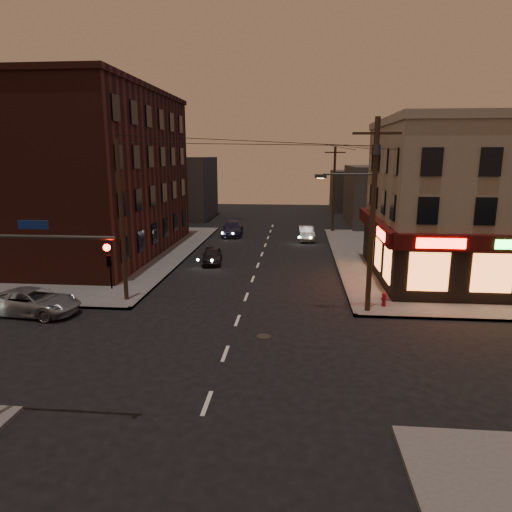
# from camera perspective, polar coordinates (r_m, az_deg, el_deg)

# --- Properties ---
(ground) EXTENTS (120.00, 120.00, 0.00)m
(ground) POSITION_cam_1_polar(r_m,az_deg,el_deg) (19.98, -3.87, -12.08)
(ground) COLOR black
(ground) RESTS_ON ground
(sidewalk_ne) EXTENTS (24.00, 28.00, 0.15)m
(sidewalk_ne) POSITION_cam_1_polar(r_m,az_deg,el_deg) (40.71, 26.78, -0.50)
(sidewalk_ne) COLOR #514F4C
(sidewalk_ne) RESTS_ON ground
(sidewalk_nw) EXTENTS (24.00, 28.00, 0.15)m
(sidewalk_nw) POSITION_cam_1_polar(r_m,az_deg,el_deg) (43.25, -23.88, 0.48)
(sidewalk_nw) COLOR #514F4C
(sidewalk_nw) RESTS_ON ground
(pizza_building) EXTENTS (15.85, 12.85, 10.50)m
(pizza_building) POSITION_cam_1_polar(r_m,az_deg,el_deg) (34.05, 27.76, 6.12)
(pizza_building) COLOR tan
(pizza_building) RESTS_ON sidewalk_ne
(brick_apartment) EXTENTS (12.00, 20.00, 13.00)m
(brick_apartment) POSITION_cam_1_polar(r_m,az_deg,el_deg) (40.88, -20.35, 9.45)
(brick_apartment) COLOR #421B15
(brick_apartment) RESTS_ON sidewalk_nw
(bg_building_ne_a) EXTENTS (10.00, 12.00, 7.00)m
(bg_building_ne_a) POSITION_cam_1_polar(r_m,az_deg,el_deg) (57.20, 16.47, 7.21)
(bg_building_ne_a) COLOR #3F3D3A
(bg_building_ne_a) RESTS_ON ground
(bg_building_nw) EXTENTS (9.00, 10.00, 8.00)m
(bg_building_nw) POSITION_cam_1_polar(r_m,az_deg,el_deg) (62.16, -9.77, 8.39)
(bg_building_nw) COLOR #3F3D3A
(bg_building_nw) RESTS_ON ground
(bg_building_ne_b) EXTENTS (8.00, 8.00, 6.00)m
(bg_building_ne_b) POSITION_cam_1_polar(r_m,az_deg,el_deg) (70.70, 12.69, 7.94)
(bg_building_ne_b) COLOR #3F3D3A
(bg_building_ne_b) RESTS_ON ground
(utility_pole_main) EXTENTS (4.20, 0.44, 10.00)m
(utility_pole_main) POSITION_cam_1_polar(r_m,az_deg,el_deg) (24.15, 14.15, 6.10)
(utility_pole_main) COLOR #382619
(utility_pole_main) RESTS_ON sidewalk_ne
(utility_pole_far) EXTENTS (0.26, 0.26, 9.00)m
(utility_pole_far) POSITION_cam_1_polar(r_m,az_deg,el_deg) (50.20, 9.70, 8.19)
(utility_pole_far) COLOR #382619
(utility_pole_far) RESTS_ON sidewalk_ne
(utility_pole_west) EXTENTS (0.24, 0.24, 9.00)m
(utility_pole_west) POSITION_cam_1_polar(r_m,az_deg,el_deg) (26.55, -16.44, 4.10)
(utility_pole_west) COLOR #382619
(utility_pole_west) RESTS_ON sidewalk_nw
(traffic_signal) EXTENTS (4.49, 0.32, 6.47)m
(traffic_signal) POSITION_cam_1_polar(r_m,az_deg,el_deg) (15.55, -28.40, -4.53)
(traffic_signal) COLOR #333538
(traffic_signal) RESTS_ON ground
(suv_cross) EXTENTS (5.22, 2.92, 1.38)m
(suv_cross) POSITION_cam_1_polar(r_m,az_deg,el_deg) (27.05, -26.07, -5.15)
(suv_cross) COLOR gray
(suv_cross) RESTS_ON ground
(sedan_near) EXTENTS (1.93, 3.84, 1.26)m
(sedan_near) POSITION_cam_1_polar(r_m,az_deg,el_deg) (35.76, -5.52, 0.08)
(sedan_near) COLOR black
(sedan_near) RESTS_ON ground
(sedan_mid) EXTENTS (1.74, 4.24, 1.36)m
(sedan_mid) POSITION_cam_1_polar(r_m,az_deg,el_deg) (45.61, 6.29, 2.84)
(sedan_mid) COLOR gray
(sedan_mid) RESTS_ON ground
(sedan_far) EXTENTS (2.38, 5.21, 1.48)m
(sedan_far) POSITION_cam_1_polar(r_m,az_deg,el_deg) (48.05, -2.96, 3.46)
(sedan_far) COLOR #1B1C36
(sedan_far) RESTS_ON ground
(fire_hydrant) EXTENTS (0.35, 0.35, 0.77)m
(fire_hydrant) POSITION_cam_1_polar(r_m,az_deg,el_deg) (26.17, 15.70, -5.15)
(fire_hydrant) COLOR maroon
(fire_hydrant) RESTS_ON sidewalk_ne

